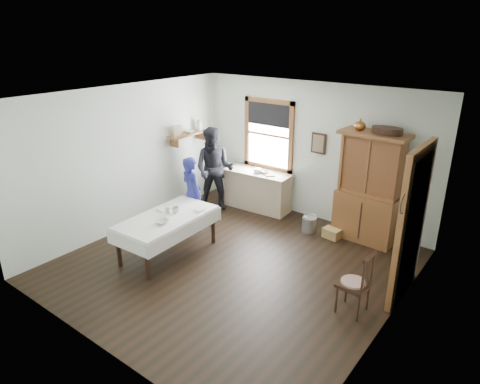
{
  "coord_description": "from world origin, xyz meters",
  "views": [
    {
      "loc": [
        3.79,
        -4.78,
        3.62
      ],
      "look_at": [
        -0.09,
        0.3,
        1.16
      ],
      "focal_mm": 32.0,
      "sensor_mm": 36.0,
      "label": 1
    }
  ],
  "objects_px": {
    "work_counter": "(258,190)",
    "pail": "(309,224)",
    "woman_blue": "(192,197)",
    "china_hutch": "(369,188)",
    "wicker_basket": "(332,233)",
    "figure_dark": "(214,172)",
    "spindle_chair": "(354,282)",
    "dining_table": "(168,235)"
  },
  "relations": [
    {
      "from": "woman_blue",
      "to": "figure_dark",
      "type": "relative_size",
      "value": 0.82
    },
    {
      "from": "china_hutch",
      "to": "spindle_chair",
      "type": "bearing_deg",
      "value": -69.22
    },
    {
      "from": "dining_table",
      "to": "wicker_basket",
      "type": "xyz_separation_m",
      "value": [
        1.96,
        2.23,
        -0.26
      ]
    },
    {
      "from": "china_hutch",
      "to": "wicker_basket",
      "type": "xyz_separation_m",
      "value": [
        -0.48,
        -0.32,
        -0.9
      ]
    },
    {
      "from": "dining_table",
      "to": "spindle_chair",
      "type": "height_order",
      "value": "spindle_chair"
    },
    {
      "from": "spindle_chair",
      "to": "wicker_basket",
      "type": "distance_m",
      "value": 2.22
    },
    {
      "from": "spindle_chair",
      "to": "work_counter",
      "type": "bearing_deg",
      "value": 148.4
    },
    {
      "from": "wicker_basket",
      "to": "figure_dark",
      "type": "distance_m",
      "value": 2.72
    },
    {
      "from": "wicker_basket",
      "to": "spindle_chair",
      "type": "bearing_deg",
      "value": -57.13
    },
    {
      "from": "dining_table",
      "to": "pail",
      "type": "xyz_separation_m",
      "value": [
        1.5,
        2.21,
        -0.2
      ]
    },
    {
      "from": "pail",
      "to": "work_counter",
      "type": "bearing_deg",
      "value": 167.17
    },
    {
      "from": "pail",
      "to": "dining_table",
      "type": "bearing_deg",
      "value": -124.1
    },
    {
      "from": "pail",
      "to": "woman_blue",
      "type": "relative_size",
      "value": 0.21
    },
    {
      "from": "china_hutch",
      "to": "woman_blue",
      "type": "relative_size",
      "value": 1.48
    },
    {
      "from": "work_counter",
      "to": "china_hutch",
      "type": "relative_size",
      "value": 0.72
    },
    {
      "from": "china_hutch",
      "to": "wicker_basket",
      "type": "distance_m",
      "value": 1.07
    },
    {
      "from": "spindle_chair",
      "to": "wicker_basket",
      "type": "bearing_deg",
      "value": 126.12
    },
    {
      "from": "wicker_basket",
      "to": "china_hutch",
      "type": "bearing_deg",
      "value": 33.7
    },
    {
      "from": "dining_table",
      "to": "figure_dark",
      "type": "bearing_deg",
      "value": 108.2
    },
    {
      "from": "wicker_basket",
      "to": "pail",
      "type": "bearing_deg",
      "value": -177.54
    },
    {
      "from": "spindle_chair",
      "to": "woman_blue",
      "type": "height_order",
      "value": "woman_blue"
    },
    {
      "from": "china_hutch",
      "to": "figure_dark",
      "type": "relative_size",
      "value": 1.22
    },
    {
      "from": "pail",
      "to": "woman_blue",
      "type": "distance_m",
      "value": 2.27
    },
    {
      "from": "china_hutch",
      "to": "figure_dark",
      "type": "bearing_deg",
      "value": -167.16
    },
    {
      "from": "china_hutch",
      "to": "dining_table",
      "type": "height_order",
      "value": "china_hutch"
    },
    {
      "from": "work_counter",
      "to": "woman_blue",
      "type": "relative_size",
      "value": 1.07
    },
    {
      "from": "work_counter",
      "to": "pail",
      "type": "relative_size",
      "value": 5.01
    },
    {
      "from": "spindle_chair",
      "to": "woman_blue",
      "type": "xyz_separation_m",
      "value": [
        -3.47,
        0.56,
        0.21
      ]
    },
    {
      "from": "dining_table",
      "to": "pail",
      "type": "distance_m",
      "value": 2.68
    },
    {
      "from": "pail",
      "to": "wicker_basket",
      "type": "distance_m",
      "value": 0.47
    },
    {
      "from": "china_hutch",
      "to": "dining_table",
      "type": "relative_size",
      "value": 1.14
    },
    {
      "from": "work_counter",
      "to": "wicker_basket",
      "type": "height_order",
      "value": "work_counter"
    },
    {
      "from": "dining_table",
      "to": "figure_dark",
      "type": "relative_size",
      "value": 1.07
    },
    {
      "from": "spindle_chair",
      "to": "pail",
      "type": "height_order",
      "value": "spindle_chair"
    },
    {
      "from": "woman_blue",
      "to": "figure_dark",
      "type": "distance_m",
      "value": 1.1
    },
    {
      "from": "pail",
      "to": "figure_dark",
      "type": "distance_m",
      "value": 2.26
    },
    {
      "from": "dining_table",
      "to": "figure_dark",
      "type": "xyz_separation_m",
      "value": [
        -0.65,
        1.98,
        0.46
      ]
    },
    {
      "from": "china_hutch",
      "to": "dining_table",
      "type": "distance_m",
      "value": 3.58
    },
    {
      "from": "wicker_basket",
      "to": "figure_dark",
      "type": "height_order",
      "value": "figure_dark"
    },
    {
      "from": "spindle_chair",
      "to": "figure_dark",
      "type": "height_order",
      "value": "figure_dark"
    },
    {
      "from": "china_hutch",
      "to": "woman_blue",
      "type": "bearing_deg",
      "value": -147.39
    },
    {
      "from": "work_counter",
      "to": "china_hutch",
      "type": "distance_m",
      "value": 2.44
    }
  ]
}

